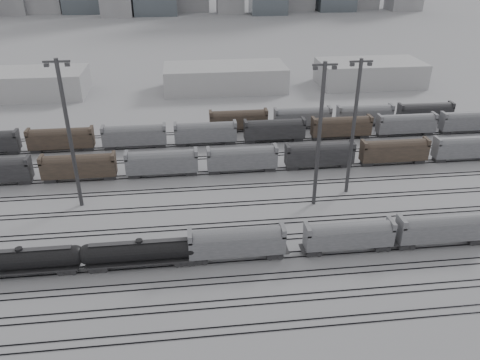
{
  "coord_description": "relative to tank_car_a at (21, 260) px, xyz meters",
  "views": [
    {
      "loc": [
        -3.19,
        -58.37,
        44.64
      ],
      "look_at": [
        6.14,
        20.21,
        4.0
      ],
      "focal_mm": 35.0,
      "sensor_mm": 36.0,
      "label": 1
    }
  ],
  "objects": [
    {
      "name": "hopper_car_c",
      "position": [
        65.61,
        0.0,
        0.72
      ],
      "size": [
        15.18,
        3.02,
        5.43
      ],
      "color": "black",
      "rests_on": "ground"
    },
    {
      "name": "ground",
      "position": [
        28.66,
        -1.0,
        -2.63
      ],
      "size": [
        900.0,
        900.0,
        0.0
      ],
      "primitive_type": "plane",
      "color": "#A7A7AB",
      "rests_on": "ground"
    },
    {
      "name": "bg_string_far",
      "position": [
        64.16,
        55.0,
        0.17
      ],
      "size": [
        66.0,
        3.0,
        5.6
      ],
      "color": "#4C3C30",
      "rests_on": "ground"
    },
    {
      "name": "tracks",
      "position": [
        28.66,
        16.5,
        -2.55
      ],
      "size": [
        220.0,
        71.5,
        0.16
      ],
      "color": "black",
      "rests_on": "ground"
    },
    {
      "name": "warehouse_right",
      "position": [
        88.66,
        94.0,
        1.37
      ],
      "size": [
        35.0,
        18.0,
        8.0
      ],
      "primitive_type": "cube",
      "color": "#AFAFB1",
      "rests_on": "ground"
    },
    {
      "name": "tank_car_a",
      "position": [
        0.0,
        0.0,
        0.0
      ],
      "size": [
        18.4,
        3.07,
        4.55
      ],
      "color": "black",
      "rests_on": "ground"
    },
    {
      "name": "warehouse_mid",
      "position": [
        38.66,
        94.0,
        1.37
      ],
      "size": [
        40.0,
        18.0,
        8.0
      ],
      "primitive_type": "cube",
      "color": "#AFAFB1",
      "rests_on": "ground"
    },
    {
      "name": "warehouse_left",
      "position": [
        -31.34,
        94.0,
        1.37
      ],
      "size": [
        50.0,
        18.0,
        8.0
      ],
      "primitive_type": "cube",
      "color": "#AFAFB1",
      "rests_on": "ground"
    },
    {
      "name": "tank_car_b",
      "position": [
        17.29,
        -0.0,
        0.01
      ],
      "size": [
        18.5,
        3.08,
        4.57
      ],
      "color": "black",
      "rests_on": "ground"
    },
    {
      "name": "bg_string_mid",
      "position": [
        46.66,
        47.0,
        0.17
      ],
      "size": [
        151.0,
        3.0,
        5.6
      ],
      "color": "black",
      "rests_on": "ground"
    },
    {
      "name": "bg_string_near",
      "position": [
        36.66,
        31.0,
        0.17
      ],
      "size": [
        151.0,
        3.0,
        5.6
      ],
      "color": "slate",
      "rests_on": "ground"
    },
    {
      "name": "hopper_car_b",
      "position": [
        49.9,
        0.0,
        0.53
      ],
      "size": [
        14.29,
        2.84,
        5.11
      ],
      "color": "black",
      "rests_on": "ground"
    },
    {
      "name": "light_mast_b",
      "position": [
        4.74,
        20.19,
        12.02
      ],
      "size": [
        4.42,
        0.71,
        27.61
      ],
      "color": "#3C3B3E",
      "rests_on": "ground"
    },
    {
      "name": "hopper_car_a",
      "position": [
        32.02,
        0.0,
        0.68
      ],
      "size": [
        14.98,
        2.98,
        5.36
      ],
      "color": "black",
      "rests_on": "ground"
    },
    {
      "name": "light_mast_c",
      "position": [
        48.49,
        15.55,
        11.67
      ],
      "size": [
        4.31,
        0.69,
        26.96
      ],
      "color": "#3C3B3E",
      "rests_on": "ground"
    },
    {
      "name": "light_mast_d",
      "position": [
        56.17,
        19.52,
        11.36
      ],
      "size": [
        4.22,
        0.68,
        26.37
      ],
      "color": "#3C3B3E",
      "rests_on": "ground"
    }
  ]
}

